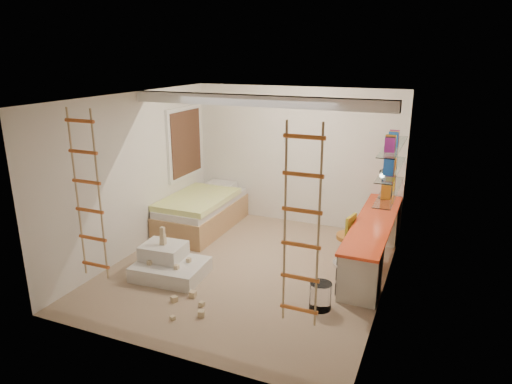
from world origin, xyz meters
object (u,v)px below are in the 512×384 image
at_px(desk, 373,241).
at_px(bed, 202,211).
at_px(swivel_chair, 350,247).
at_px(play_platform, 169,264).

relative_size(desk, bed, 1.40).
height_order(desk, swivel_chair, swivel_chair).
xyz_separation_m(desk, bed, (-3.20, 0.36, -0.07)).
relative_size(bed, swivel_chair, 2.39).
xyz_separation_m(desk, play_platform, (-2.73, -1.50, -0.23)).
height_order(desk, bed, desk).
xyz_separation_m(bed, swivel_chair, (2.88, -0.53, -0.02)).
height_order(bed, swivel_chair, swivel_chair).
bearing_deg(play_platform, desk, 28.85).
distance_m(swivel_chair, play_platform, 2.76).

